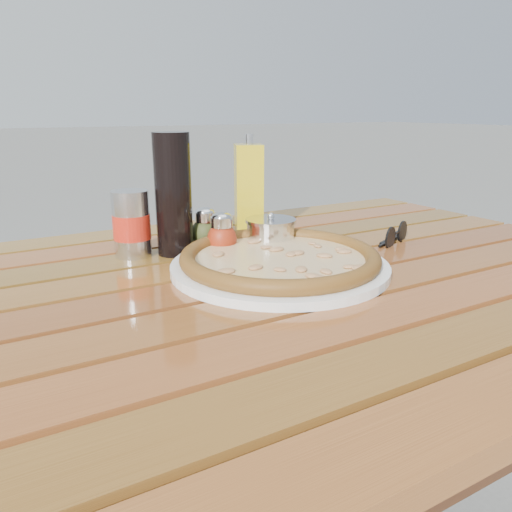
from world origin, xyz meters
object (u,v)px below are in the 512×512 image
dark_bottle (173,195)px  olive_oil_cruet (249,191)px  pepper_shaker (222,235)px  sunglasses (395,236)px  parmesan_tin (271,234)px  pizza (280,257)px  table (262,321)px  plate (280,266)px  soda_can (132,225)px  oregano_shaker (205,229)px

dark_bottle → olive_oil_cruet: (0.18, 0.05, -0.01)m
pepper_shaker → sunglasses: 0.35m
dark_bottle → parmesan_tin: bearing=-20.5°
pizza → parmesan_tin: 0.13m
table → plate: bearing=19.2°
plate → sunglasses: 0.30m
table → soda_can: size_ratio=11.67×
soda_can → parmesan_tin: 0.26m
plate → sunglasses: bearing=6.5°
oregano_shaker → dark_bottle: size_ratio=0.37×
table → soda_can: 0.30m
pepper_shaker → sunglasses: bearing=-15.6°
plate → pepper_shaker: pepper_shaker is taller
oregano_shaker → dark_bottle: (-0.06, -0.00, 0.07)m
plate → sunglasses: sunglasses is taller
pizza → soda_can: 0.28m
oregano_shaker → soda_can: size_ratio=0.68×
oregano_shaker → pizza: bearing=-75.0°
plate → parmesan_tin: 0.14m
dark_bottle → sunglasses: (0.41, -0.15, -0.09)m
table → parmesan_tin: parmesan_tin is taller
dark_bottle → pizza: bearing=-58.7°
oregano_shaker → olive_oil_cruet: olive_oil_cruet is taller
pepper_shaker → sunglasses: pepper_shaker is taller
plate → dark_bottle: size_ratio=1.64×
oregano_shaker → dark_bottle: dark_bottle is taller
pizza → oregano_shaker: 0.19m
pizza → soda_can: bearing=131.8°
pepper_shaker → parmesan_tin: size_ratio=0.83×
pepper_shaker → sunglasses: size_ratio=0.77×
plate → pepper_shaker: bearing=108.6°
table → dark_bottle: 0.28m
oregano_shaker → soda_can: soda_can is taller
olive_oil_cruet → pizza: bearing=-107.0°
table → dark_bottle: bearing=109.4°
sunglasses → plate: bearing=162.5°
plate → oregano_shaker: bearing=105.0°
soda_can → pepper_shaker: bearing=-29.0°
pepper_shaker → parmesan_tin: pepper_shaker is taller
pizza → oregano_shaker: bearing=105.0°
parmesan_tin → sunglasses: bearing=-20.1°
plate → olive_oil_cruet: olive_oil_cruet is taller
soda_can → olive_oil_cruet: (0.26, 0.03, 0.04)m
dark_bottle → olive_oil_cruet: size_ratio=1.05×
plate → soda_can: soda_can is taller
oregano_shaker → table: bearing=-87.8°
table → parmesan_tin: size_ratio=14.11×
table → olive_oil_cruet: olive_oil_cruet is taller
oregano_shaker → parmesan_tin: 0.12m
pizza → dark_bottle: size_ratio=2.01×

